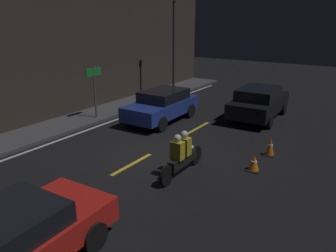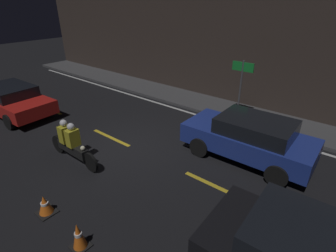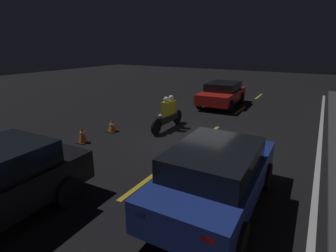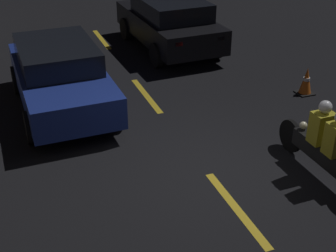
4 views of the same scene
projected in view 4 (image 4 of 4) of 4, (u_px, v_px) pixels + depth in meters
The scene contains 8 objects.
ground_plane at pixel (209, 174), 8.14m from camera, with size 56.00×56.00×0.00m, color black.
lane_dash_c at pixel (236, 208), 7.31m from camera, with size 2.00×0.14×0.01m.
lane_dash_d at pixel (146, 95), 11.02m from camera, with size 2.00×0.14×0.01m.
lane_dash_e at pixel (102, 39), 14.72m from camera, with size 2.00×0.14×0.01m.
sedan_blue at pixel (60, 75), 10.10m from camera, with size 4.09×1.95×1.44m.
van_black at pixel (169, 22), 13.58m from camera, with size 4.29×2.10×1.51m.
motorcycle at pixel (326, 145), 7.76m from camera, with size 2.39×0.36×1.38m.
traffic_cone_mid at pixel (306, 81), 10.96m from camera, with size 0.38×0.38×0.65m.
Camera 4 is at (-6.07, 3.04, 4.62)m, focal length 50.00 mm.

